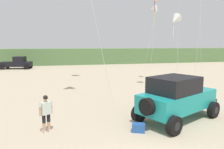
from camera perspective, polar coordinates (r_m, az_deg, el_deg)
dune_ridge at (r=44.07m, az=-7.98°, el=5.01°), size 90.00×6.88×3.09m
jeep at (r=11.17m, az=17.29°, el=-5.84°), size 5.00×3.98×2.26m
person_watching at (r=9.69m, az=-17.55°, el=-9.60°), size 0.56×0.44×1.67m
cooler_box at (r=9.61m, az=7.24°, el=-14.17°), size 0.66×0.55×0.38m
distant_pickup at (r=37.01m, az=-24.39°, el=2.86°), size 4.85×3.06×1.98m
kite_orange_streamer at (r=23.28m, az=11.83°, el=16.90°), size 3.06×3.19×8.01m
kite_green_box at (r=21.85m, az=16.81°, el=14.07°), size 1.54×2.20×6.85m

